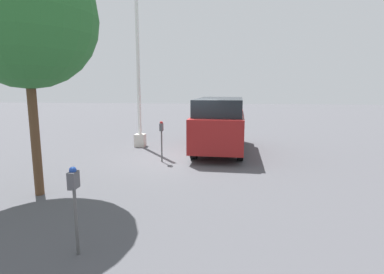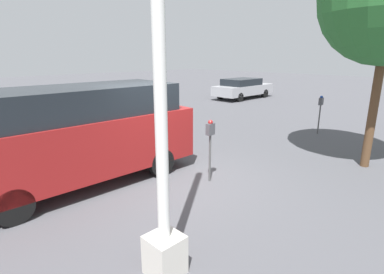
# 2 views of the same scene
# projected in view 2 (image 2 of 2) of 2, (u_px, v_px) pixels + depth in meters

# --- Properties ---
(ground_plane) EXTENTS (80.00, 80.00, 0.00)m
(ground_plane) POSITION_uv_depth(u_px,v_px,m) (174.00, 179.00, 7.04)
(ground_plane) COLOR #4C4C51
(parking_meter_near) EXTENTS (0.21, 0.12, 1.44)m
(parking_meter_near) POSITION_uv_depth(u_px,v_px,m) (210.00, 137.00, 6.63)
(parking_meter_near) COLOR #4C4C4C
(parking_meter_near) RESTS_ON ground
(parking_meter_far) EXTENTS (0.21, 0.12, 1.41)m
(parking_meter_far) POSITION_uv_depth(u_px,v_px,m) (321.00, 106.00, 10.75)
(parking_meter_far) COLOR #4C4C4C
(parking_meter_far) RESTS_ON ground
(lamp_post) EXTENTS (0.44, 0.44, 6.27)m
(lamp_post) POSITION_uv_depth(u_px,v_px,m) (161.00, 126.00, 3.47)
(lamp_post) COLOR beige
(lamp_post) RESTS_ON ground
(parked_van) EXTENTS (5.13, 2.03, 2.17)m
(parked_van) POSITION_uv_depth(u_px,v_px,m) (80.00, 133.00, 6.51)
(parked_van) COLOR maroon
(parked_van) RESTS_ON ground
(car_distant) EXTENTS (4.54, 1.78, 1.31)m
(car_distant) POSITION_uv_depth(u_px,v_px,m) (243.00, 88.00, 19.81)
(car_distant) COLOR #9E9EA3
(car_distant) RESTS_ON ground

